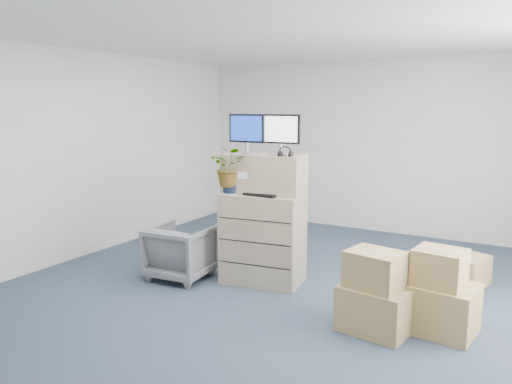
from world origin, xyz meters
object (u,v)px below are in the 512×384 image
(monitor_left, at_px, (247,131))
(water_bottle, at_px, (269,182))
(office_chair, at_px, (181,249))
(keyboard, at_px, (260,195))
(monitor_right, at_px, (281,132))
(filing_cabinet_lower, at_px, (263,238))
(potted_plant, at_px, (230,172))

(monitor_left, distance_m, water_bottle, 0.64)
(office_chair, bearing_deg, keyboard, -170.15)
(monitor_left, relative_size, monitor_right, 1.00)
(filing_cabinet_lower, height_order, monitor_right, monitor_right)
(monitor_left, xyz_separation_m, potted_plant, (-0.09, -0.21, -0.46))
(monitor_right, bearing_deg, water_bottle, 165.24)
(monitor_left, distance_m, office_chair, 1.62)
(filing_cabinet_lower, relative_size, monitor_left, 2.31)
(monitor_left, bearing_deg, office_chair, -150.90)
(filing_cabinet_lower, height_order, office_chair, filing_cabinet_lower)
(keyboard, bearing_deg, water_bottle, 92.51)
(monitor_right, bearing_deg, monitor_left, -176.52)
(potted_plant, relative_size, office_chair, 0.70)
(potted_plant, bearing_deg, filing_cabinet_lower, 31.50)
(monitor_right, height_order, office_chair, monitor_right)
(monitor_left, relative_size, keyboard, 1.04)
(filing_cabinet_lower, distance_m, office_chair, 1.01)
(keyboard, xyz_separation_m, office_chair, (-0.96, -0.25, -0.72))
(potted_plant, bearing_deg, office_chair, -164.32)
(monitor_left, xyz_separation_m, keyboard, (0.26, -0.13, -0.70))
(office_chair, bearing_deg, filing_cabinet_lower, -163.22)
(keyboard, distance_m, potted_plant, 0.43)
(filing_cabinet_lower, relative_size, water_bottle, 4.12)
(water_bottle, relative_size, potted_plant, 0.52)
(potted_plant, bearing_deg, monitor_left, 66.30)
(potted_plant, distance_m, office_chair, 1.14)
(monitor_right, xyz_separation_m, potted_plant, (-0.51, -0.25, -0.46))
(monitor_left, height_order, water_bottle, monitor_left)
(filing_cabinet_lower, relative_size, office_chair, 1.49)
(monitor_left, bearing_deg, filing_cabinet_lower, -3.76)
(monitor_left, height_order, keyboard, monitor_left)
(filing_cabinet_lower, distance_m, potted_plant, 0.87)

